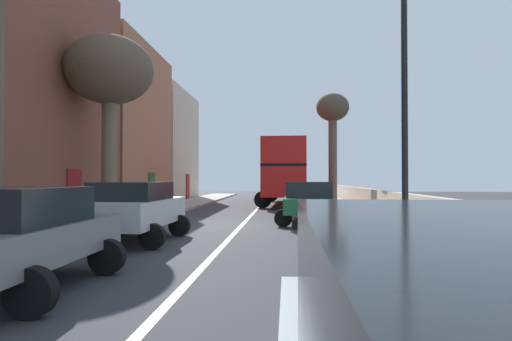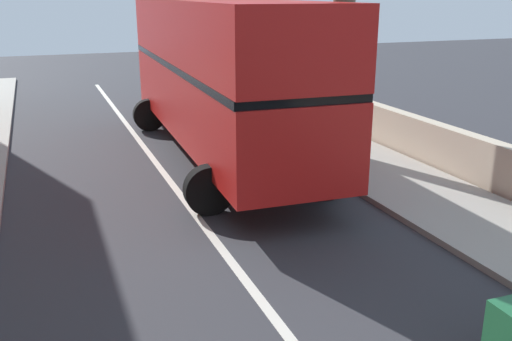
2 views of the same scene
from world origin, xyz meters
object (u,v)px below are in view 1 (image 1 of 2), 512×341
parked_car_grey_left_3 (14,233)px  street_tree_right_3 (333,117)px  parked_car_green_right_2 (308,200)px  parked_car_silver_left_1 (134,208)px  lamppost_right (404,87)px  street_tree_left_2 (110,74)px  litter_bin_right (495,240)px  double_decker_bus (287,169)px

parked_car_grey_left_3 → street_tree_right_3: (7.12, 21.48, 4.78)m
parked_car_green_right_2 → parked_car_grey_left_3: size_ratio=1.16×
parked_car_silver_left_1 → lamppost_right: 7.57m
street_tree_left_2 → street_tree_right_3: 15.26m
litter_bin_right → parked_car_silver_left_1: bearing=154.7°
parked_car_silver_left_1 → street_tree_left_2: (-2.60, 4.47, 4.80)m
double_decker_bus → parked_car_grey_left_3: bearing=-100.5°
parked_car_silver_left_1 → lamppost_right: (6.80, -1.67, 2.87)m
double_decker_bus → litter_bin_right: double_decker_bus is taller
double_decker_bus → street_tree_right_3: (2.92, -1.15, 3.34)m
street_tree_left_2 → street_tree_right_3: street_tree_left_2 is taller
lamppost_right → litter_bin_right: lamppost_right is taller
parked_car_grey_left_3 → litter_bin_right: (7.80, 1.56, -0.26)m
parked_car_silver_left_1 → street_tree_right_3: size_ratio=0.58×
lamppost_right → parked_car_grey_left_3: bearing=-152.3°
parked_car_grey_left_3 → street_tree_left_2: size_ratio=0.56×
parked_car_green_right_2 → litter_bin_right: (2.80, -8.95, -0.27)m
parked_car_green_right_2 → litter_bin_right: size_ratio=4.34×
parked_car_green_right_2 → double_decker_bus: bearing=93.8°
parked_car_grey_left_3 → lamppost_right: (6.80, 3.57, 2.89)m
double_decker_bus → parked_car_green_right_2: (0.80, -12.11, -1.43)m
double_decker_bus → street_tree_left_2: street_tree_left_2 is taller
parked_car_green_right_2 → street_tree_left_2: 9.03m
parked_car_grey_left_3 → street_tree_left_2: 11.15m
double_decker_bus → litter_bin_right: bearing=-80.3°
double_decker_bus → street_tree_left_2: (-6.80, -12.91, 3.38)m
parked_car_silver_left_1 → street_tree_right_3: street_tree_right_3 is taller
parked_car_silver_left_1 → parked_car_grey_left_3: 5.25m
parked_car_grey_left_3 → lamppost_right: bearing=27.7°
parked_car_green_right_2 → litter_bin_right: parked_car_green_right_2 is taller
double_decker_bus → parked_car_grey_left_3: size_ratio=2.83×
parked_car_green_right_2 → street_tree_left_2: (-7.60, -0.80, 4.81)m
street_tree_left_2 → lamppost_right: size_ratio=1.12×
street_tree_left_2 → litter_bin_right: size_ratio=6.72×
lamppost_right → parked_car_green_right_2: bearing=104.6°
lamppost_right → litter_bin_right: (1.00, -2.01, -3.15)m
street_tree_right_3 → lamppost_right: size_ratio=1.12×
litter_bin_right → parked_car_grey_left_3: bearing=-168.7°
double_decker_bus → parked_car_grey_left_3: double_decker_bus is taller
double_decker_bus → street_tree_right_3: 4.58m
parked_car_green_right_2 → street_tree_left_2: street_tree_left_2 is taller
street_tree_right_3 → parked_car_green_right_2: bearing=-100.9°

